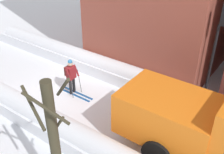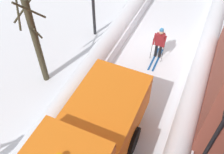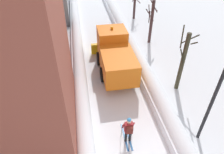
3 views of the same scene
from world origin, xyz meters
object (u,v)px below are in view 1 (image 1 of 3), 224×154
plow_truck (206,128)px  skier (71,75)px  traffic_light_pole (219,37)px  bare_tree_near (55,145)px

plow_truck → skier: size_ratio=3.31×
plow_truck → traffic_light_pole: bearing=-163.8°
plow_truck → bare_tree_near: 4.91m
skier → bare_tree_near: 5.92m
plow_truck → traffic_light_pole: size_ratio=1.29×
skier → plow_truck: bearing=85.6°
plow_truck → traffic_light_pole: (-3.52, -1.02, 1.77)m
skier → traffic_light_pole: (-3.02, 5.52, 2.24)m
plow_truck → bare_tree_near: bare_tree_near is taller
plow_truck → skier: (-0.50, -6.54, -0.48)m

